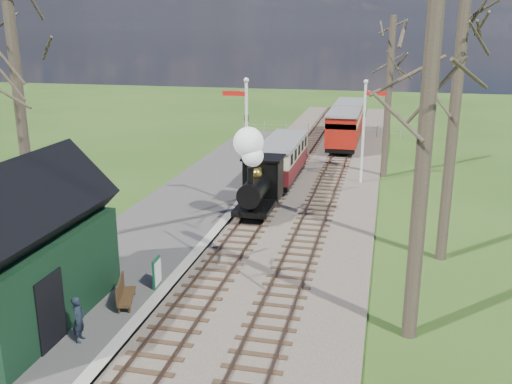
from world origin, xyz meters
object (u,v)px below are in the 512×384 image
sign_board (157,272)px  bench (123,293)px  person (79,319)px  locomotive (258,176)px  coach (282,158)px  station_shed (19,254)px  semaphore_far (365,124)px  red_carriage_b (349,117)px  red_carriage_a (343,129)px  semaphore_near (245,135)px

sign_board → bench: bearing=-110.4°
bench → person: bearing=-95.1°
bench → locomotive: bearing=78.3°
coach → sign_board: coach is taller
station_shed → semaphore_far: 20.01m
person → red_carriage_b: bearing=-14.6°
red_carriage_a → person: size_ratio=4.13×
station_shed → bench: station_shed is taller
coach → sign_board: size_ratio=6.83×
red_carriage_b → sign_board: 29.29m
red_carriage_a → semaphore_near: bearing=-103.1°
coach → bench: size_ratio=4.60×
station_shed → red_carriage_a: size_ratio=1.19×
coach → person: (-2.21, -17.97, -0.58)m
semaphore_near → red_carriage_a: size_ratio=1.17×
semaphore_far → person: size_ratio=4.45×
station_shed → semaphore_near: (3.53, 12.00, 1.35)m
locomotive → sign_board: 8.49m
station_shed → sign_board: bearing=46.9°
semaphore_far → red_carriage_a: size_ratio=1.08×
red_carriage_a → semaphore_far: bearing=-78.2°
red_carriage_b → bench: red_carriage_b is taller
station_shed → coach: size_ratio=0.94×
coach → locomotive: bearing=-90.1°
person → semaphore_far: bearing=-25.6°
person → locomotive: bearing=-16.6°
semaphore_far → locomotive: size_ratio=1.37×
semaphore_far → red_carriage_a: (-1.77, 8.48, -1.80)m
station_shed → coach: (4.30, 17.33, -0.84)m
semaphore_far → person: 19.93m
person → coach: bearing=-13.2°
sign_board → person: size_ratio=0.76×
red_carriage_b → sign_board: red_carriage_b is taller
red_carriage_a → bench: red_carriage_a is taller
semaphore_near → sign_board: size_ratio=6.37×
semaphore_near → locomotive: (0.76, -0.74, -1.68)m
semaphore_near → sign_board: 9.50m
red_carriage_a → sign_board: red_carriage_a is taller
coach → person: size_ratio=5.19×
bench → sign_board: bearing=69.6°
semaphore_far → person: bearing=-109.5°
semaphore_far → locomotive: 8.16m
sign_board → coach: bearing=84.1°
station_shed → person: 2.61m
bench → semaphore_near: bearing=83.2°
semaphore_near → semaphore_far: (5.14, 6.00, -0.27)m
station_shed → locomotive: 12.06m
station_shed → red_carriage_b: 32.73m
semaphore_far → coach: 4.83m
semaphore_near → sign_board: semaphore_near is taller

